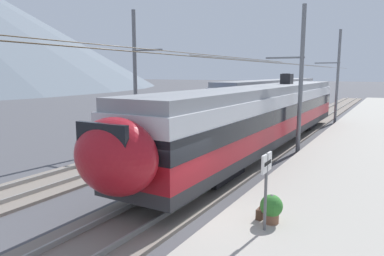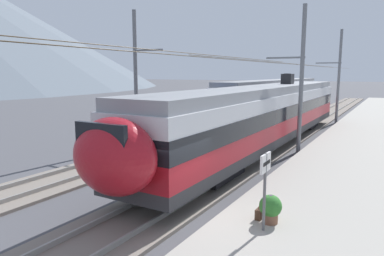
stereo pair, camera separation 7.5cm
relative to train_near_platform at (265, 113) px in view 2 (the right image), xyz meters
name	(u,v)px [view 2 (the right image)]	position (x,y,z in m)	size (l,w,h in m)	color
ground_plane	(187,221)	(-11.24, -1.32, -2.23)	(400.00, 400.00, 0.00)	#4C4C51
track_near	(153,210)	(-11.24, 0.00, -2.16)	(120.00, 3.00, 0.28)	slate
track_far	(46,184)	(-11.24, 5.52, -2.16)	(120.00, 3.00, 0.28)	slate
train_near_platform	(265,113)	(0.00, 0.00, 0.00)	(27.47, 2.99, 4.27)	#2D2D30
train_far_track	(275,94)	(19.43, 5.52, 0.00)	(30.49, 2.84, 4.27)	#2D2D30
catenary_mast_mid	(299,78)	(0.32, -1.81, 2.07)	(46.65, 2.25, 8.39)	slate
catenary_mast_east	(337,76)	(14.46, -1.81, 2.13)	(46.65, 2.25, 8.50)	slate
catenary_mast_far_side	(137,77)	(-2.97, 7.30, 2.12)	(46.65, 2.22, 8.40)	slate
platform_sign	(265,175)	(-11.32, -3.85, -0.31)	(0.70, 0.08, 2.16)	#59595B
handbag_near_sign	(259,214)	(-10.67, -3.50, -1.74)	(0.32, 0.18, 0.44)	#472D1E
potted_plant_platform_edge	(270,207)	(-10.76, -3.86, -1.43)	(0.65, 0.65, 0.83)	brown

